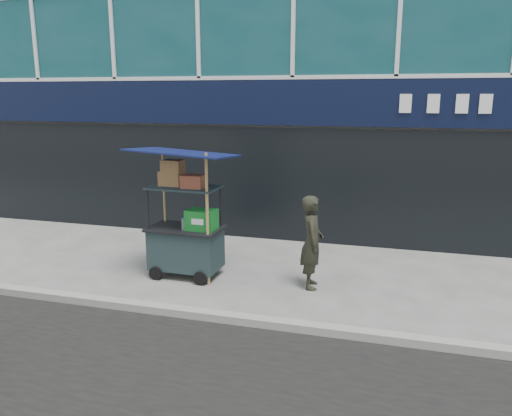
% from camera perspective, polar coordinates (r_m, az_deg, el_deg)
% --- Properties ---
extents(ground, '(80.00, 80.00, 0.00)m').
position_cam_1_polar(ground, '(7.24, -2.63, -12.20)').
color(ground, '#62615D').
rests_on(ground, ground).
extents(curb, '(80.00, 0.18, 0.12)m').
position_cam_1_polar(curb, '(7.05, -3.16, -12.42)').
color(curb, gray).
rests_on(curb, ground).
extents(vendor_cart, '(1.68, 1.21, 2.23)m').
position_cam_1_polar(vendor_cart, '(8.57, -7.97, -2.74)').
color(vendor_cart, '#182629').
rests_on(vendor_cart, ground).
extents(vendor_man, '(0.46, 0.61, 1.52)m').
position_cam_1_polar(vendor_man, '(8.04, 6.41, -3.89)').
color(vendor_man, black).
rests_on(vendor_man, ground).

